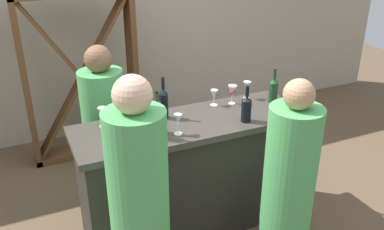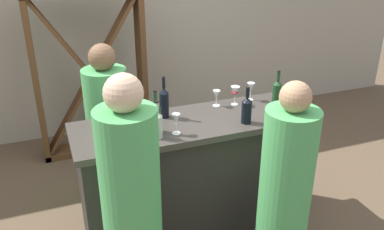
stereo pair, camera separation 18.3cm
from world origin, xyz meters
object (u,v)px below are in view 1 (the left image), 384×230
Objects in this scene: wine_glass_near_left at (178,120)px; wine_glass_far_left at (214,95)px; wine_rack at (82,77)px; wine_bottle_leftmost_clear_pale at (160,125)px; person_center_guest at (288,189)px; wine_bottle_second_right_near_black at (246,108)px; wine_glass_near_center at (232,91)px; wine_glass_near_right at (102,113)px; person_right_guest at (106,136)px; wine_bottle_second_left_olive_green at (157,117)px; wine_bottle_rightmost_olive_green at (273,90)px; wine_bottle_center_near_black at (164,103)px; wine_glass_far_center at (247,86)px; person_left_guest at (140,212)px.

wine_glass_near_left reaches higher than wine_glass_far_left.
wine_glass_near_left is at bearing -78.69° from wine_rack.
wine_bottle_leftmost_clear_pale is 0.19× the size of person_center_guest.
wine_glass_near_center is (0.08, 0.35, 0.00)m from wine_bottle_second_right_near_black.
wine_glass_near_center is 1.05× the size of wine_glass_near_right.
wine_glass_far_left is at bearing 68.14° from person_right_guest.
wine_bottle_second_left_olive_green is 1.11× the size of wine_bottle_rightmost_olive_green.
person_right_guest is at bearing 77.81° from wine_glass_near_right.
wine_glass_near_left is at bearing -31.26° from wine_bottle_second_left_olive_green.
wine_glass_near_left is (-0.97, -0.23, 0.00)m from wine_bottle_rightmost_olive_green.
wine_bottle_leftmost_clear_pale is 0.73m from wine_glass_far_left.
wine_bottle_leftmost_clear_pale is at bearing 67.20° from person_center_guest.
wine_bottle_center_near_black is 0.22× the size of person_right_guest.
person_center_guest is (0.74, -0.55, -0.41)m from wine_bottle_leftmost_clear_pale.
wine_glass_near_right is at bearing 179.32° from wine_glass_near_center.
person_right_guest is at bearing 158.27° from wine_bottle_rightmost_olive_green.
wine_glass_near_left is (0.14, 0.01, 0.01)m from wine_bottle_leftmost_clear_pale.
person_left_guest is at bearing -146.27° from wine_glass_far_center.
wine_bottle_second_left_olive_green is 0.97× the size of wine_bottle_center_near_black.
person_left_guest is (0.01, -0.81, -0.33)m from wine_glass_near_right.
person_center_guest reaches higher than wine_glass_near_right.
wine_bottle_rightmost_olive_green is 0.20× the size of person_right_guest.
wine_glass_far_left is (0.61, 0.29, -0.03)m from wine_bottle_second_left_olive_green.
wine_bottle_rightmost_olive_green is at bearing -16.01° from wine_glass_far_left.
wine_bottle_center_near_black reaches higher than wine_glass_far_left.
wine_bottle_center_near_black is (0.15, 0.32, 0.02)m from wine_bottle_leftmost_clear_pale.
wine_glass_far_center reaches higher than wine_glass_far_left.
person_left_guest reaches higher than wine_glass_near_right.
wine_bottle_center_near_black is at bearing 59.67° from wine_bottle_second_left_olive_green.
wine_glass_near_center is at bearing 2.88° from wine_bottle_center_near_black.
wine_bottle_center_near_black is at bearing -16.23° from person_left_guest.
wine_bottle_rightmost_olive_green is at bearing -43.91° from wine_glass_far_center.
wine_rack is at bearing -177.66° from person_right_guest.
wine_glass_near_left is at bearing 29.15° from person_right_guest.
wine_glass_near_left is at bearing -29.88° from person_left_guest.
wine_glass_far_left is at bearing -177.16° from wine_glass_far_center.
person_center_guest is (0.12, -0.92, -0.40)m from wine_glass_far_left.
wine_bottle_second_right_near_black is at bearing -7.52° from wine_bottle_second_left_olive_green.
wine_bottle_second_left_olive_green is 0.67m from wine_glass_far_left.
wine_bottle_center_near_black is at bearing -76.25° from wine_rack.
wine_glass_near_center reaches higher than wine_glass_near_left.
person_right_guest is at bearing 109.85° from wine_bottle_second_left_olive_green.
person_right_guest reaches higher than wine_bottle_center_near_black.
wine_bottle_second_right_near_black reaches higher than wine_glass_near_right.
person_right_guest is (-0.38, 0.46, -0.43)m from wine_bottle_center_near_black.
wine_rack reaches higher than wine_bottle_second_right_near_black.
person_center_guest is at bearing -92.50° from wine_glass_near_center.
wine_glass_near_left is 0.10× the size of person_left_guest.
wine_bottle_second_left_olive_green is at bearing -172.32° from wine_bottle_rightmost_olive_green.
wine_rack is at bearing 124.10° from wine_glass_near_center.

